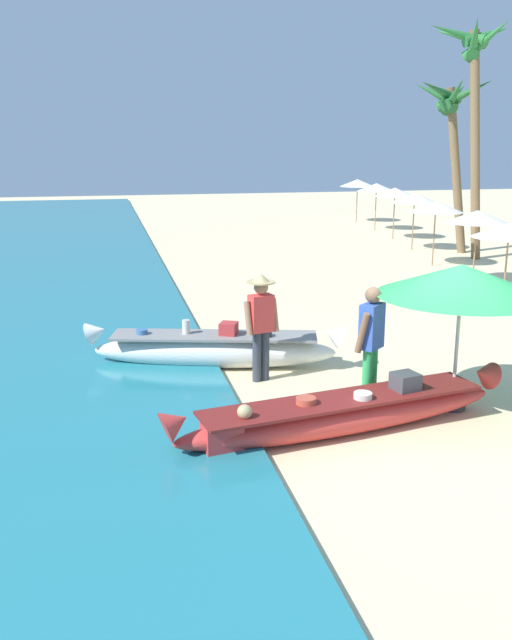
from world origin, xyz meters
name	(u,v)px	position (x,y,z in m)	size (l,w,h in m)	color
ground_plane	(443,418)	(0.00, 0.00, 0.00)	(80.00, 80.00, 0.00)	beige
boat_red_foreground	(344,413)	(-1.47, -0.15, 0.26)	(4.84, 1.44, 0.73)	red
boat_white_midground	(215,349)	(-2.66, 2.84, 0.31)	(4.25, 1.65, 0.82)	white
person_vendor_hatted	(261,320)	(-2.06, 2.04, 0.98)	(0.58, 0.44, 1.70)	#333842
person_tourist_customer	(371,341)	(-0.84, 0.60, 0.98)	(0.55, 0.51, 1.73)	green
patio_umbrella_large	(462,281)	(0.30, 0.31, 1.83)	(2.30, 2.30, 2.05)	#B7B7BC
parasol_row_0	(509,230)	(4.29, 5.53, 1.75)	(1.60, 1.60, 1.91)	#8E6B47
parasol_row_1	(478,217)	(5.04, 8.17, 1.75)	(1.60, 1.60, 1.91)	#8E6B47
parasol_row_2	(436,207)	(5.25, 10.88, 1.75)	(1.60, 1.60, 1.91)	#8E6B47
parasol_row_3	(415,198)	(5.96, 13.85, 1.75)	(1.60, 1.60, 1.91)	#8E6B47
parasol_row_4	(395,192)	(6.42, 16.51, 1.75)	(1.60, 1.60, 1.91)	#8E6B47
parasol_row_5	(377,187)	(6.77, 19.17, 1.75)	(1.60, 1.60, 1.91)	#8E6B47
parasol_row_6	(358,183)	(7.05, 22.10, 1.75)	(1.60, 1.60, 1.91)	#8E6B47
palm_tree_tall_inland	(473,72)	(6.58, 11.68, 5.59)	(2.56, 2.41, 7.06)	brown
palm_tree_leaning_seaward	(452,111)	(6.62, 12.90, 4.51)	(2.64, 2.62, 5.57)	brown
cooler_box	(222,439)	(-3.12, -0.49, 0.22)	(0.46, 0.31, 0.44)	#C63838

